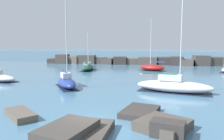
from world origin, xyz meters
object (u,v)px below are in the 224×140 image
sailboat_moored_2 (88,67)px  sailboat_moored_4 (173,86)px  sailboat_moored_0 (67,82)px  sailboat_moored_1 (152,67)px

sailboat_moored_2 → sailboat_moored_4: size_ratio=0.75×
sailboat_moored_0 → sailboat_moored_2: sailboat_moored_0 is taller
sailboat_moored_1 → sailboat_moored_4: 20.34m
sailboat_moored_0 → sailboat_moored_4: 12.66m
sailboat_moored_1 → sailboat_moored_2: sailboat_moored_1 is taller
sailboat_moored_2 → sailboat_moored_4: (15.56, -18.38, 0.09)m
sailboat_moored_1 → sailboat_moored_2: (-13.07, -1.81, -0.03)m
sailboat_moored_2 → sailboat_moored_0: bearing=-80.9°
sailboat_moored_2 → sailboat_moored_4: bearing=-49.8°
sailboat_moored_1 → sailboat_moored_4: sailboat_moored_1 is taller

